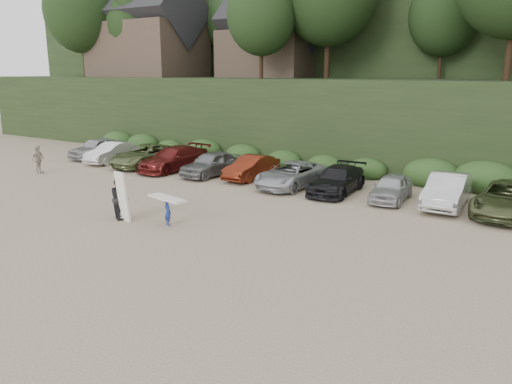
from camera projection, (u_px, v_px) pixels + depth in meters
The scene contains 6 objects.
ground at pixel (218, 238), 20.15m from camera, with size 120.00×120.00×0.00m, color tan.
hillside_backdrop at pixel (442, 20), 47.05m from camera, with size 90.00×41.50×28.00m.
parked_cars at pixel (294, 173), 29.03m from camera, with size 36.34×5.99×1.63m.
distant_walker at pixel (38, 159), 32.70m from camera, with size 1.10×0.46×1.87m, color #B0A295.
child_surfer at pixel (167, 206), 21.69m from camera, with size 2.17×0.99×1.26m.
adult_surfer at pixel (120, 198), 22.61m from camera, with size 1.42×1.10×2.29m.
Camera 1 is at (11.59, -15.30, 6.59)m, focal length 35.00 mm.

